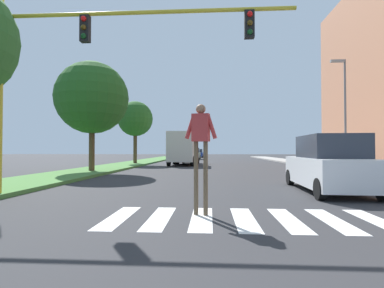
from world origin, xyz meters
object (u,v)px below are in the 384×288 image
(sedan_distant, at_px, (194,154))
(truck_box_delivery, at_px, (182,148))
(traffic_light_gantry, at_px, (84,53))
(suv_crossing, at_px, (329,165))
(tree_mid, at_px, (92,98))
(street_lamp_right, at_px, (344,104))
(tree_far, at_px, (135,119))
(sedan_midblock, at_px, (188,156))
(sedan_far_horizon, at_px, (199,154))
(pedestrian_performer, at_px, (201,141))

(sedan_distant, bearing_deg, truck_box_delivery, -90.69)
(traffic_light_gantry, height_order, truck_box_delivery, traffic_light_gantry)
(suv_crossing, bearing_deg, tree_mid, 146.69)
(tree_mid, xyz_separation_m, suv_crossing, (11.69, -7.68, -3.87))
(tree_mid, bearing_deg, suv_crossing, -33.31)
(traffic_light_gantry, relative_size, truck_box_delivery, 1.45)
(street_lamp_right, bearing_deg, tree_far, 153.96)
(suv_crossing, xyz_separation_m, sedan_midblock, (-6.41, 19.78, -0.14))
(sedan_far_horizon, bearing_deg, traffic_light_gantry, -91.83)
(traffic_light_gantry, xyz_separation_m, sedan_far_horizon, (1.54, 48.09, -3.60))
(truck_box_delivery, bearing_deg, pedestrian_performer, -83.45)
(suv_crossing, relative_size, sedan_midblock, 1.12)
(tree_mid, xyz_separation_m, traffic_light_gantry, (3.78, -9.68, -0.43))
(traffic_light_gantry, bearing_deg, suv_crossing, 14.17)
(tree_mid, height_order, sedan_far_horizon, tree_mid)
(suv_crossing, relative_size, truck_box_delivery, 0.75)
(tree_mid, height_order, street_lamp_right, street_lamp_right)
(tree_mid, distance_m, suv_crossing, 14.51)
(sedan_midblock, bearing_deg, sedan_distant, 90.64)
(sedan_far_horizon, bearing_deg, street_lamp_right, -72.60)
(sedan_far_horizon, relative_size, truck_box_delivery, 0.71)
(pedestrian_performer, xyz_separation_m, sedan_far_horizon, (-2.03, 50.00, -0.90))
(tree_mid, distance_m, sedan_distant, 27.92)
(tree_mid, relative_size, street_lamp_right, 0.93)
(sedan_midblock, height_order, sedan_distant, sedan_distant)
(tree_far, relative_size, traffic_light_gantry, 0.69)
(street_lamp_right, bearing_deg, truck_box_delivery, 147.61)
(suv_crossing, distance_m, truck_box_delivery, 18.64)
(traffic_light_gantry, relative_size, pedestrian_performer, 3.61)
(tree_mid, bearing_deg, truck_box_delivery, 63.09)
(street_lamp_right, height_order, sedan_distant, street_lamp_right)
(tree_far, xyz_separation_m, street_lamp_right, (16.54, -8.08, 0.05))
(suv_crossing, distance_m, sedan_midblock, 20.79)
(sedan_midblock, bearing_deg, traffic_light_gantry, -93.95)
(tree_far, distance_m, sedan_distant, 17.99)
(tree_mid, relative_size, sedan_midblock, 1.67)
(tree_far, xyz_separation_m, sedan_far_horizon, (5.19, 28.13, -3.78))
(suv_crossing, xyz_separation_m, sedan_distant, (-6.57, 34.84, -0.12))
(street_lamp_right, bearing_deg, sedan_far_horizon, 107.40)
(street_lamp_right, xyz_separation_m, truck_box_delivery, (-11.76, 7.46, -2.96))
(pedestrian_performer, distance_m, truck_box_delivery, 21.39)
(suv_crossing, relative_size, sedan_distant, 1.13)
(street_lamp_right, bearing_deg, sedan_midblock, 138.99)
(tree_far, height_order, sedan_far_horizon, tree_far)
(street_lamp_right, relative_size, suv_crossing, 1.61)
(street_lamp_right, bearing_deg, traffic_light_gantry, -137.33)
(pedestrian_performer, bearing_deg, truck_box_delivery, 96.55)
(sedan_distant, xyz_separation_m, truck_box_delivery, (-0.21, -17.50, 0.82))
(tree_mid, height_order, traffic_light_gantry, tree_mid)
(tree_far, height_order, traffic_light_gantry, tree_far)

